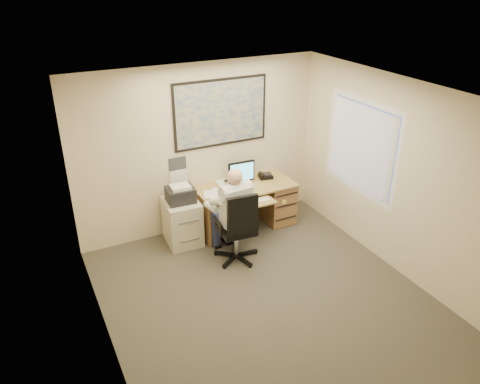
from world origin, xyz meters
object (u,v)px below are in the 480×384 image
office_chair (238,240)px  desk (262,198)px  person (235,215)px  filing_cabinet (182,218)px

office_chair → desk: bearing=48.9°
desk → person: 1.21m
desk → person: bearing=-138.8°
office_chair → person: bearing=97.6°
desk → office_chair: size_ratio=1.40×
filing_cabinet → person: bearing=-51.6°
filing_cabinet → office_chair: 1.02m
desk → filing_cabinet: bearing=-179.7°
desk → office_chair: office_chair is taller
filing_cabinet → person: 0.99m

